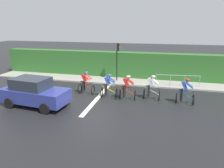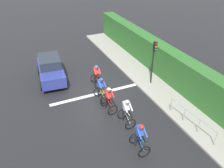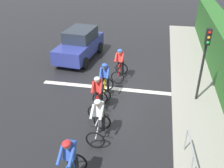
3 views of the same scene
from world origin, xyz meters
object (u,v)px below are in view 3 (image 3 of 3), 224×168
object	(u,v)px
cyclist_mid	(98,95)
cyclist_trailing	(120,65)
cyclist_lead	(70,163)
car_navy	(80,44)
cyclist_second	(99,119)
traffic_light_near_crossing	(205,55)
cyclist_fourth	(105,80)

from	to	relation	value
cyclist_mid	cyclist_trailing	world-z (taller)	same
cyclist_lead	car_navy	distance (m)	9.33
cyclist_second	cyclist_mid	world-z (taller)	same
traffic_light_near_crossing	cyclist_fourth	bearing A→B (deg)	3.52
cyclist_second	traffic_light_near_crossing	xyz separation A→B (m)	(-3.68, -3.10, 1.43)
cyclist_second	cyclist_trailing	xyz separation A→B (m)	(0.01, -4.65, 0.00)
cyclist_lead	cyclist_fourth	bearing A→B (deg)	-89.22
cyclist_lead	car_navy	xyz separation A→B (m)	(2.49, -8.99, 0.08)
cyclist_second	car_navy	distance (m)	7.45
car_navy	traffic_light_near_crossing	world-z (taller)	traffic_light_near_crossing
cyclist_fourth	cyclist_trailing	world-z (taller)	same
car_navy	traffic_light_near_crossing	xyz separation A→B (m)	(-6.50, 3.80, 1.35)
cyclist_fourth	cyclist_lead	bearing A→B (deg)	90.78
cyclist_second	cyclist_mid	bearing A→B (deg)	-75.38
cyclist_second	car_navy	xyz separation A→B (m)	(2.82, -6.90, 0.08)
cyclist_second	car_navy	size ratio (longest dim) A/B	0.39
cyclist_lead	cyclist_second	bearing A→B (deg)	-98.93
cyclist_lead	car_navy	bearing A→B (deg)	-74.51
cyclist_second	cyclist_trailing	bearing A→B (deg)	-89.87
cyclist_lead	cyclist_mid	distance (m)	3.67
cyclist_trailing	cyclist_second	bearing A→B (deg)	90.13
cyclist_trailing	cyclist_lead	bearing A→B (deg)	87.30
cyclist_trailing	traffic_light_near_crossing	xyz separation A→B (m)	(-3.69, 1.55, 1.43)
cyclist_mid	cyclist_fourth	size ratio (longest dim) A/B	1.00
cyclist_lead	cyclist_fourth	distance (m)	4.94
cyclist_fourth	cyclist_trailing	bearing A→B (deg)	-102.10
cyclist_lead	cyclist_fourth	xyz separation A→B (m)	(0.07, -4.94, 0.00)
cyclist_trailing	traffic_light_near_crossing	bearing A→B (deg)	157.25
cyclist_lead	car_navy	world-z (taller)	car_navy
cyclist_lead	traffic_light_near_crossing	distance (m)	6.71
cyclist_trailing	traffic_light_near_crossing	size ratio (longest dim) A/B	0.50
cyclist_trailing	car_navy	distance (m)	3.60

